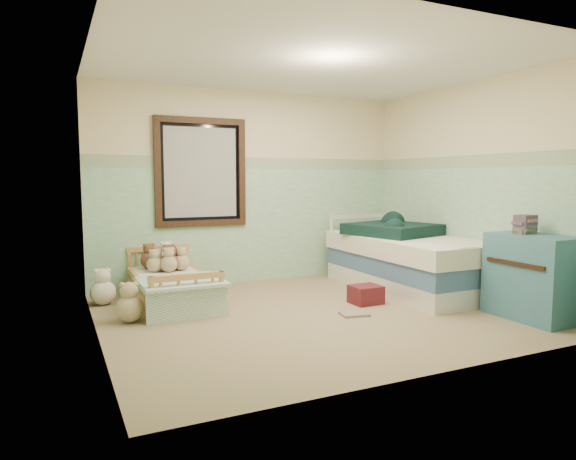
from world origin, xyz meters
name	(u,v)px	position (x,y,z in m)	size (l,w,h in m)	color
floor	(316,314)	(0.00, 0.00, -0.01)	(4.20, 3.60, 0.02)	gray
ceiling	(318,62)	(0.00, 0.00, 2.51)	(4.20, 3.60, 0.02)	silver
wall_back	(252,188)	(0.00, 1.80, 1.25)	(4.20, 0.04, 2.50)	beige
wall_front	(443,196)	(0.00, -1.80, 1.25)	(4.20, 0.04, 2.50)	beige
wall_left	(93,193)	(-2.10, 0.00, 1.25)	(0.04, 3.60, 2.50)	beige
wall_right	(474,189)	(2.10, 0.00, 1.25)	(0.04, 3.60, 2.50)	beige
wainscot_mint	(253,226)	(0.00, 1.79, 0.75)	(4.20, 0.01, 1.50)	#80A889
border_strip	(253,163)	(0.00, 1.79, 1.57)	(4.20, 0.01, 0.15)	#496950
window_frame	(201,172)	(-0.70, 1.76, 1.45)	(1.16, 0.06, 1.36)	black
window_blinds	(201,172)	(-0.70, 1.77, 1.45)	(0.92, 0.01, 1.12)	#ADAEA6
toddler_bed_frame	(172,294)	(-1.25, 1.05, 0.10)	(0.75, 1.51, 0.19)	#B2753C
toddler_mattress	(171,280)	(-1.25, 1.05, 0.25)	(0.69, 1.44, 0.12)	white
patchwork_quilt	(181,281)	(-1.25, 0.58, 0.33)	(0.82, 0.75, 0.03)	#75ABDA
plush_bed_brown	(149,260)	(-1.40, 1.55, 0.42)	(0.20, 0.20, 0.20)	brown
plush_bed_white	(166,259)	(-1.20, 1.55, 0.42)	(0.22, 0.22, 0.22)	white
plush_bed_tan	(157,264)	(-1.35, 1.33, 0.40)	(0.18, 0.18, 0.18)	tan
plush_bed_dark	(177,263)	(-1.12, 1.33, 0.40)	(0.16, 0.16, 0.16)	black
plush_floor_cream	(103,292)	(-1.95, 1.28, 0.14)	(0.27, 0.27, 0.27)	white
plush_floor_tan	(130,309)	(-1.78, 0.46, 0.13)	(0.26, 0.26, 0.26)	tan
twin_bed_frame	(409,281)	(1.55, 0.46, 0.11)	(1.08, 2.16, 0.22)	white
twin_boxspring	(410,264)	(1.55, 0.46, 0.33)	(1.08, 2.16, 0.22)	#305983
twin_mattress	(410,246)	(1.55, 0.46, 0.55)	(1.12, 2.20, 0.22)	silver
teal_blanket	(392,229)	(1.50, 0.76, 0.73)	(0.92, 0.97, 0.14)	black
dresser	(533,277)	(1.83, -1.07, 0.41)	(0.52, 0.83, 0.83)	#407181
book_stack	(525,224)	(1.83, -0.95, 0.92)	(0.19, 0.15, 0.19)	brown
red_pillow	(366,294)	(0.68, 0.12, 0.10)	(0.32, 0.28, 0.20)	maroon
floor_book	(354,314)	(0.30, -0.24, 0.01)	(0.27, 0.21, 0.03)	orange
extra_plush_0	(181,262)	(-1.08, 1.29, 0.41)	(0.19, 0.19, 0.19)	tan
extra_plush_1	(169,264)	(-1.24, 1.23, 0.41)	(0.19, 0.19, 0.19)	tan
extra_plush_2	(174,263)	(-1.15, 1.38, 0.39)	(0.15, 0.15, 0.15)	white
extra_plush_3	(169,262)	(-1.22, 1.29, 0.42)	(0.21, 0.21, 0.21)	brown
extra_plush_4	(154,264)	(-1.39, 1.31, 0.40)	(0.18, 0.18, 0.18)	tan
extra_plush_5	(171,263)	(-1.21, 1.27, 0.41)	(0.20, 0.20, 0.20)	brown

